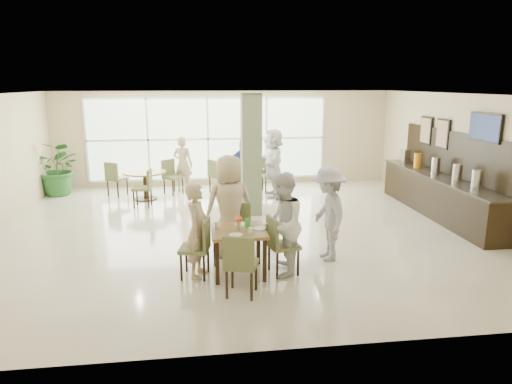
{
  "coord_description": "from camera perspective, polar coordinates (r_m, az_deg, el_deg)",
  "views": [
    {
      "loc": [
        -0.84,
        -9.15,
        3.01
      ],
      "look_at": [
        0.2,
        -1.2,
        1.1
      ],
      "focal_mm": 32.0,
      "sensor_mm": 36.0,
      "label": 1
    }
  ],
  "objects": [
    {
      "name": "ground",
      "position": [
        9.67,
        -2.1,
        -4.74
      ],
      "size": [
        10.0,
        10.0,
        0.0
      ],
      "primitive_type": "plane",
      "color": "beige",
      "rests_on": "ground"
    },
    {
      "name": "room_shell",
      "position": [
        9.28,
        -2.19,
        5.3
      ],
      "size": [
        10.0,
        10.0,
        10.0
      ],
      "color": "white",
      "rests_on": "ground"
    },
    {
      "name": "window_bank",
      "position": [
        13.71,
        -6.01,
        6.6
      ],
      "size": [
        7.0,
        0.04,
        7.0
      ],
      "color": "silver",
      "rests_on": "ground"
    },
    {
      "name": "column",
      "position": [
        10.54,
        -0.61,
        4.63
      ],
      "size": [
        0.45,
        0.45,
        2.8
      ],
      "primitive_type": "cube",
      "color": "#616E4D",
      "rests_on": "ground"
    },
    {
      "name": "main_table",
      "position": [
        7.31,
        -2.17,
        -5.49
      ],
      "size": [
        0.87,
        0.87,
        0.75
      ],
      "color": "brown",
      "rests_on": "ground"
    },
    {
      "name": "round_table_left",
      "position": [
        12.41,
        -13.74,
        1.73
      ],
      "size": [
        1.13,
        1.13,
        0.75
      ],
      "color": "brown",
      "rests_on": "ground"
    },
    {
      "name": "round_table_right",
      "position": [
        12.43,
        -1.56,
        2.13
      ],
      "size": [
        1.13,
        1.13,
        0.75
      ],
      "color": "brown",
      "rests_on": "ground"
    },
    {
      "name": "chairs_main_table",
      "position": [
        7.34,
        -2.14,
        -6.81
      ],
      "size": [
        1.96,
        2.05,
        0.95
      ],
      "color": "brown",
      "rests_on": "ground"
    },
    {
      "name": "chairs_table_left",
      "position": [
        12.51,
        -13.78,
        1.33
      ],
      "size": [
        2.14,
        1.85,
        0.95
      ],
      "color": "brown",
      "rests_on": "ground"
    },
    {
      "name": "chairs_table_right",
      "position": [
        12.44,
        -1.22,
        1.65
      ],
      "size": [
        2.02,
        2.0,
        0.95
      ],
      "color": "brown",
      "rests_on": "ground"
    },
    {
      "name": "tabletop_clutter",
      "position": [
        7.27,
        -1.76,
        -4.22
      ],
      "size": [
        0.81,
        0.73,
        0.21
      ],
      "color": "white",
      "rests_on": "main_table"
    },
    {
      "name": "buffet_counter",
      "position": [
        11.39,
        21.85,
        -0.02
      ],
      "size": [
        0.64,
        4.7,
        1.95
      ],
      "color": "black",
      "rests_on": "ground"
    },
    {
      "name": "wall_tv",
      "position": [
        10.35,
        26.74,
        7.23
      ],
      "size": [
        0.06,
        1.0,
        0.58
      ],
      "color": "black",
      "rests_on": "ground"
    },
    {
      "name": "framed_art_a",
      "position": [
        11.74,
        22.3,
        6.75
      ],
      "size": [
        0.05,
        0.55,
        0.7
      ],
      "color": "black",
      "rests_on": "ground"
    },
    {
      "name": "framed_art_b",
      "position": [
        12.43,
        20.5,
        7.22
      ],
      "size": [
        0.05,
        0.55,
        0.7
      ],
      "color": "black",
      "rests_on": "ground"
    },
    {
      "name": "potted_plant",
      "position": [
        13.62,
        -23.46,
        2.75
      ],
      "size": [
        1.65,
        1.65,
        1.5
      ],
      "primitive_type": "imported",
      "rotation": [
        0.0,
        0.0,
        -0.26
      ],
      "color": "#265F26",
      "rests_on": "ground"
    },
    {
      "name": "teen_left",
      "position": [
        7.26,
        -7.32,
        -4.77
      ],
      "size": [
        0.5,
        0.63,
        1.52
      ],
      "primitive_type": "imported",
      "rotation": [
        0.0,
        0.0,
        1.29
      ],
      "color": "tan",
      "rests_on": "ground"
    },
    {
      "name": "teen_far",
      "position": [
        8.04,
        -3.34,
        -1.76
      ],
      "size": [
        0.99,
        0.71,
        1.82
      ],
      "primitive_type": "imported",
      "rotation": [
        0.0,
        0.0,
        3.41
      ],
      "color": "tan",
      "rests_on": "ground"
    },
    {
      "name": "teen_right",
      "position": [
        7.25,
        3.28,
        -4.07
      ],
      "size": [
        0.81,
        0.94,
        1.67
      ],
      "primitive_type": "imported",
      "rotation": [
        0.0,
        0.0,
        -1.82
      ],
      "color": "white",
      "rests_on": "ground"
    },
    {
      "name": "teen_standing",
      "position": [
        7.97,
        9.01,
        -2.69
      ],
      "size": [
        0.65,
        1.08,
        1.65
      ],
      "primitive_type": "imported",
      "rotation": [
        0.0,
        0.0,
        -1.54
      ],
      "color": "#A7A6A9",
      "rests_on": "ground"
    },
    {
      "name": "adult_a",
      "position": [
        11.54,
        -1.56,
        2.66
      ],
      "size": [
        1.04,
        0.64,
        1.71
      ],
      "primitive_type": "imported",
      "rotation": [
        0.0,
        0.0,
        0.07
      ],
      "color": "#3A5DB0",
      "rests_on": "ground"
    },
    {
      "name": "adult_b",
      "position": [
        12.38,
        2.13,
        3.69
      ],
      "size": [
        0.91,
        1.77,
        1.84
      ],
      "primitive_type": "imported",
      "rotation": [
        0.0,
        0.0,
        -1.67
      ],
      "color": "white",
      "rests_on": "ground"
    },
    {
      "name": "adult_standing",
      "position": [
        13.08,
        -9.13,
        3.48
      ],
      "size": [
        0.68,
        0.57,
        1.58
      ],
      "primitive_type": "imported",
      "rotation": [
        0.0,
        0.0,
        2.76
      ],
      "color": "tan",
      "rests_on": "ground"
    }
  ]
}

